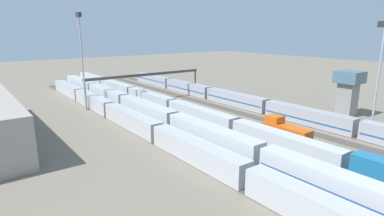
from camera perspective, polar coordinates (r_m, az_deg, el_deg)
ground_plane at (r=84.70m, az=-1.04°, el=-1.15°), size 400.00×400.00×0.00m
track_bed_0 at (r=95.68m, az=7.48°, el=0.52°), size 140.00×2.80×0.12m
track_bed_1 at (r=92.33m, az=5.26°, el=0.09°), size 140.00×2.80×0.12m
track_bed_2 at (r=89.14m, az=2.87°, el=-0.36°), size 140.00×2.80×0.12m
track_bed_3 at (r=86.12m, az=0.31°, el=-0.85°), size 140.00×2.80×0.12m
track_bed_4 at (r=83.30m, az=-2.43°, el=-1.37°), size 140.00×2.80×0.12m
track_bed_5 at (r=80.68m, az=-5.36°, el=-1.92°), size 140.00×2.80×0.12m
track_bed_6 at (r=78.29m, az=-8.48°, el=-2.50°), size 140.00×2.80×0.12m
track_bed_7 at (r=76.16m, az=-11.78°, el=-3.11°), size 140.00×2.80×0.12m
train_on_track_4 at (r=86.28m, az=-4.07°, el=0.51°), size 139.00×3.00×4.40m
train_on_track_6 at (r=76.87m, az=-8.23°, el=-0.83°), size 119.80×3.06×5.00m
train_on_track_7 at (r=73.14m, az=-10.90°, el=-2.17°), size 119.80×3.00×3.80m
train_on_track_3 at (r=65.18m, az=16.51°, el=-4.34°), size 10.00×3.00×5.00m
train_on_track_0 at (r=94.67m, az=7.88°, el=1.56°), size 119.80×3.06×3.80m
light_mast_0 at (r=73.81m, az=30.91°, el=6.86°), size 2.80×0.70×23.67m
light_mast_1 at (r=91.74m, az=-19.39°, el=10.00°), size 2.80×0.70×26.58m
signal_gantry at (r=101.20m, az=-8.30°, el=5.63°), size 0.70×40.00×8.80m
control_tower at (r=91.33m, az=26.42°, el=2.98°), size 6.00×6.00×11.80m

